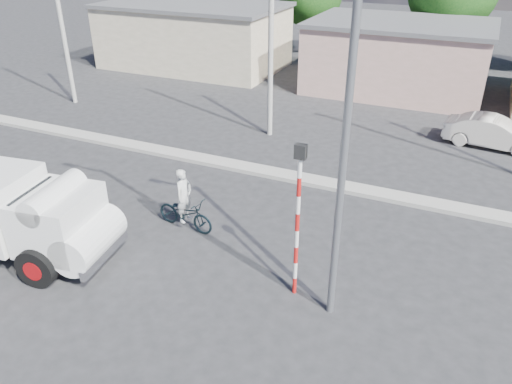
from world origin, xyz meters
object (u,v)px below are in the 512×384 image
at_px(truck, 7,212).
at_px(streetlight, 339,130).
at_px(cyclist, 185,204).
at_px(traffic_pole, 298,210).
at_px(car_cream, 493,132).
at_px(bicycle, 185,213).

height_order(truck, streetlight, streetlight).
xyz_separation_m(cyclist, traffic_pole, (4.42, -1.63, 1.68)).
distance_m(car_cream, traffic_pole, 14.11).
bearing_deg(truck, cyclist, 32.67).
xyz_separation_m(bicycle, car_cream, (8.93, 11.61, 0.14)).
distance_m(car_cream, streetlight, 14.64).
bearing_deg(cyclist, streetlight, -103.63).
height_order(bicycle, car_cream, car_cream).
xyz_separation_m(truck, bicycle, (3.91, 3.38, -0.91)).
height_order(cyclist, car_cream, cyclist).
distance_m(truck, cyclist, 5.20).
relative_size(car_cream, streetlight, 0.46).
bearing_deg(bicycle, streetlight, -103.63).
xyz_separation_m(traffic_pole, streetlight, (0.94, -0.30, 2.37)).
height_order(traffic_pole, streetlight, streetlight).
bearing_deg(bicycle, truck, 137.03).
height_order(bicycle, cyclist, cyclist).
bearing_deg(bicycle, cyclist, 0.00).
distance_m(cyclist, car_cream, 14.65).
bearing_deg(cyclist, bicycle, 0.00).
height_order(truck, car_cream, truck).
xyz_separation_m(truck, car_cream, (12.84, 14.99, -0.77)).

